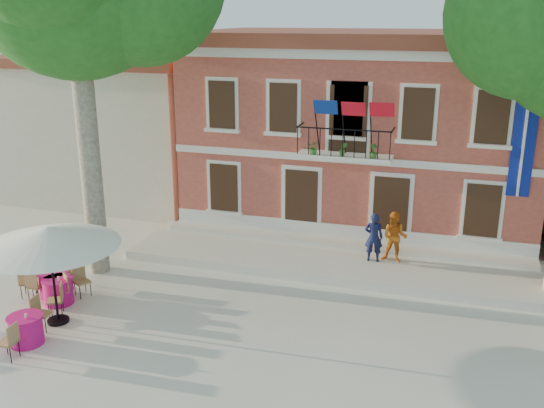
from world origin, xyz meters
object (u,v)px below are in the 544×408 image
Objects in this scene: cafe_table_0 at (54,283)px; cafe_table_1 at (26,329)px; pedestrian_navy at (374,237)px; cafe_table_3 at (58,290)px; patio_umbrella at (49,237)px; pedestrian_orange at (395,237)px.

cafe_table_1 is (1.06, -2.56, -0.01)m from cafe_table_0.
pedestrian_navy is 10.78m from cafe_table_1.
cafe_table_0 is 0.95× the size of cafe_table_1.
cafe_table_3 is at bearing 106.13° from cafe_table_1.
cafe_table_0 is 0.57m from cafe_table_3.
patio_umbrella is at bearing -50.70° from cafe_table_0.
pedestrian_navy reaches higher than cafe_table_1.
pedestrian_orange reaches higher than cafe_table_3.
cafe_table_0 is at bearing 112.50° from cafe_table_1.
pedestrian_orange is at bearing 28.04° from cafe_table_0.
patio_umbrella is at bearing -138.54° from pedestrian_orange.
cafe_table_1 is at bearing -67.50° from cafe_table_0.
cafe_table_0 is (-8.81, -4.90, -0.70)m from pedestrian_navy.
cafe_table_1 and cafe_table_3 have the same top height.
patio_umbrella is 2.19× the size of pedestrian_orange.
patio_umbrella is at bearing 31.92° from pedestrian_navy.
pedestrian_navy is at bearing 32.18° from cafe_table_3.
pedestrian_orange is (0.67, 0.14, 0.03)m from pedestrian_navy.
pedestrian_orange is 0.87× the size of cafe_table_1.
cafe_table_3 is (-8.38, -5.27, -0.70)m from pedestrian_navy.
patio_umbrella reaches higher than pedestrian_orange.
cafe_table_3 is (0.43, -0.37, 0.00)m from cafe_table_0.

